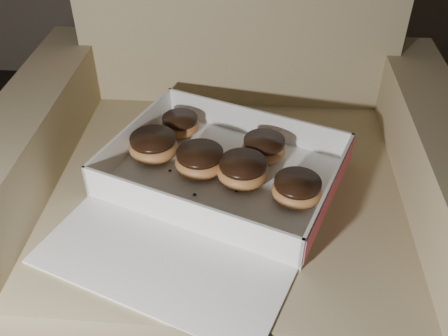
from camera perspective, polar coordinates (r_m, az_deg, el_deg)
armchair at (r=1.18m, az=0.63°, el=-3.91°), size 0.95×0.81×1.00m
bakery_box at (r=1.00m, az=-0.97°, el=-2.19°), size 0.60×0.65×0.07m
donut_a at (r=1.01m, az=2.15°, el=-0.34°), size 0.10×0.10×0.05m
donut_b at (r=1.03m, az=-2.75°, el=0.82°), size 0.10×0.10×0.05m
donut_c at (r=1.08m, az=-8.06°, el=2.48°), size 0.11×0.11×0.05m
donut_d at (r=1.07m, az=4.59°, el=2.31°), size 0.09×0.09×0.05m
donut_e at (r=1.15m, az=-5.02°, el=4.97°), size 0.09×0.09×0.04m
donut_f at (r=0.97m, az=8.34°, el=-2.46°), size 0.10×0.10×0.05m
crumb_a at (r=1.05m, az=-6.19°, el=-0.29°), size 0.01×0.01×0.00m
crumb_b at (r=1.00m, az=1.41°, el=-2.64°), size 0.01×0.01×0.00m
crumb_c at (r=0.99m, az=-3.39°, el=-3.05°), size 0.01×0.01×0.00m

